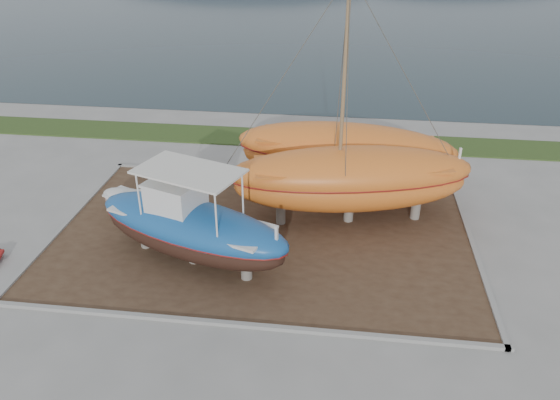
% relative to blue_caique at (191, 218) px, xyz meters
% --- Properties ---
extents(ground, '(140.00, 140.00, 0.00)m').
position_rel_blue_caique_xyz_m(ground, '(2.47, -1.49, -2.13)').
color(ground, gray).
rests_on(ground, ground).
extents(dirt_patch, '(18.00, 12.00, 0.06)m').
position_rel_blue_caique_xyz_m(dirt_patch, '(2.47, 2.51, -2.10)').
color(dirt_patch, '#422D1E').
rests_on(dirt_patch, ground).
extents(curb_frame, '(18.60, 12.60, 0.15)m').
position_rel_blue_caique_xyz_m(curb_frame, '(2.47, 2.51, -2.06)').
color(curb_frame, gray).
rests_on(curb_frame, ground).
extents(grass_strip, '(44.00, 3.00, 0.08)m').
position_rel_blue_caique_xyz_m(grass_strip, '(2.47, 14.01, -2.09)').
color(grass_strip, '#284219').
rests_on(grass_strip, ground).
extents(sea, '(260.00, 100.00, 0.04)m').
position_rel_blue_caique_xyz_m(sea, '(2.47, 68.51, -2.13)').
color(sea, '#182B31').
rests_on(sea, ground).
extents(blue_caique, '(9.03, 5.46, 4.15)m').
position_rel_blue_caique_xyz_m(blue_caique, '(0.00, 0.00, 0.00)').
color(blue_caique, '#18539A').
rests_on(blue_caique, dirt_patch).
extents(white_dinghy, '(4.45, 3.16, 1.26)m').
position_rel_blue_caique_xyz_m(white_dinghy, '(-3.44, 3.04, -1.45)').
color(white_dinghy, silver).
rests_on(white_dinghy, dirt_patch).
extents(orange_sailboat, '(11.30, 5.28, 10.71)m').
position_rel_blue_caique_xyz_m(orange_sailboat, '(6.21, 4.16, 3.28)').
color(orange_sailboat, orange).
rests_on(orange_sailboat, dirt_patch).
extents(orange_bare_hull, '(10.96, 3.97, 3.53)m').
position_rel_blue_caique_xyz_m(orange_bare_hull, '(5.87, 7.01, -0.31)').
color(orange_bare_hull, orange).
rests_on(orange_bare_hull, dirt_patch).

